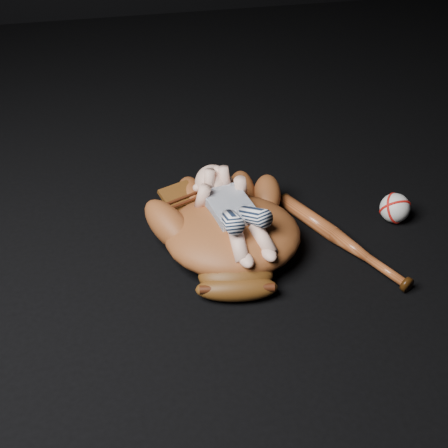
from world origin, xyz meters
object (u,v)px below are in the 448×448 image
object	(u,v)px
baseball	(395,208)
baseball_bat	(341,240)
newborn_baby	(234,210)
baseball_glove	(232,229)

from	to	relation	value
baseball	baseball_bat	bearing A→B (deg)	-158.15
baseball	newborn_baby	bearing A→B (deg)	-176.07
newborn_baby	baseball	distance (m)	0.47
baseball_glove	baseball_bat	bearing A→B (deg)	2.22
baseball_bat	baseball	xyz separation A→B (m)	(0.19, 0.07, 0.02)
baseball_glove	baseball	distance (m)	0.47
baseball_bat	baseball	world-z (taller)	baseball
baseball_glove	baseball_bat	xyz separation A→B (m)	(0.28, -0.04, -0.06)
baseball_bat	baseball	size ratio (longest dim) A/B	5.44
newborn_baby	baseball	bearing A→B (deg)	-4.95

